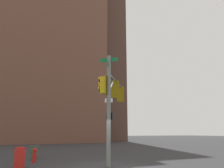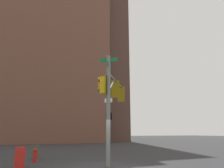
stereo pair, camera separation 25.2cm
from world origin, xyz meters
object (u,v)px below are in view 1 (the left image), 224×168
at_px(fire_hydrant, 34,155).
at_px(newspaper_box, 19,158).
at_px(signal_pole_assembly, 112,96).
at_px(litter_bin, 34,152).

distance_m(fire_hydrant, newspaper_box, 2.02).
relative_size(signal_pole_assembly, newspaper_box, 5.98).
bearing_deg(fire_hydrant, litter_bin, 86.84).
xyz_separation_m(litter_bin, newspaper_box, (-0.98, -3.44, 0.05)).
bearing_deg(signal_pole_assembly, fire_hydrant, 98.14).
xyz_separation_m(signal_pole_assembly, newspaper_box, (-5.13, 0.44, -3.57)).
xyz_separation_m(fire_hydrant, litter_bin, (0.09, 1.63, 0.00)).
relative_size(fire_hydrant, newspaper_box, 0.83).
distance_m(signal_pole_assembly, newspaper_box, 6.26).
height_order(signal_pole_assembly, newspaper_box, signal_pole_assembly).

